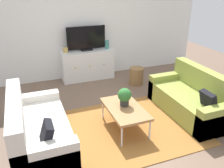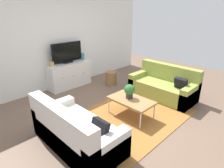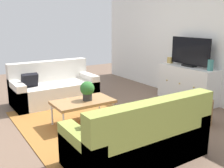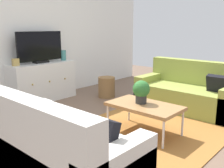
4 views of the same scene
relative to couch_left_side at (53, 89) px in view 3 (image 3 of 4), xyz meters
The scene contains 12 objects.
ground_plane 1.46m from the couch_left_side, ahead, with size 10.00×10.00×0.00m, color brown.
wall_back 3.20m from the couch_left_side, 61.61° to the left, with size 6.40×0.12×2.70m, color white.
area_rug 1.46m from the couch_left_side, ahead, with size 2.50×1.90×0.01m, color #9E662D.
couch_left_side is the anchor object (origin of this frame).
couch_right_side 2.87m from the couch_left_side, ahead, with size 0.81×1.68×0.83m.
coffee_table 1.45m from the couch_left_side, ahead, with size 0.56×0.96×0.41m.
potted_plant 1.50m from the couch_left_side, ahead, with size 0.23×0.23×0.31m.
tv_console 2.80m from the couch_left_side, 58.07° to the left, with size 1.29×0.47×0.74m.
flat_screen_tv 2.91m from the couch_left_side, 58.29° to the left, with size 0.95×0.16×0.59m.
glass_vase 3.16m from the couch_left_side, 49.84° to the left, with size 0.11×0.11×0.21m, color teal.
mantel_clock 2.61m from the couch_left_side, 68.09° to the left, with size 0.11×0.07×0.13m, color tan.
wicker_basket 2.95m from the couch_left_side, 33.00° to the left, with size 0.34×0.34×0.41m, color olive.
Camera 3 is at (3.62, -1.93, 1.66)m, focal length 41.82 mm.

